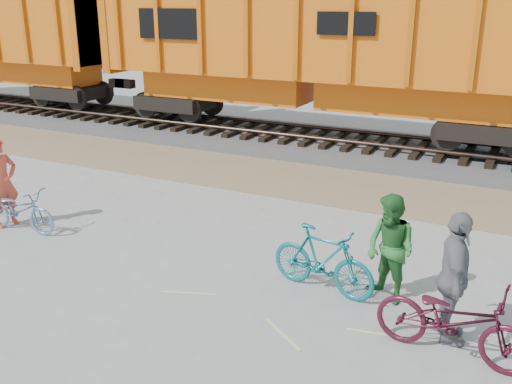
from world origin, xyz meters
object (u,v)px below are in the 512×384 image
bicycle_maroon (454,321)px  person_woman (454,278)px  bicycle_teal (323,260)px  person_man (390,249)px  hopper_car_center (316,50)px  bicycle_blue (19,210)px  person_solo (2,183)px

bicycle_maroon → person_woman: (-0.10, 0.40, 0.40)m
bicycle_teal → person_man: person_man is taller
person_woman → bicycle_teal: bearing=63.3°
hopper_car_center → person_woman: (5.57, -9.30, -2.08)m
person_woman → bicycle_maroon: bearing=-178.1°
bicycle_blue → person_solo: (-0.50, 0.10, 0.47)m
hopper_car_center → bicycle_maroon: bearing=-59.7°
bicycle_teal → person_solo: 6.82m
bicycle_teal → person_man: bearing=-69.1°
hopper_car_center → bicycle_teal: hopper_car_center is taller
person_man → person_solo: bearing=-147.3°
bicycle_teal → person_solo: (-6.80, -0.25, 0.38)m
bicycle_teal → person_woman: 2.12m
bicycle_teal → person_woman: bearing=-95.0°
bicycle_teal → person_man: 1.07m
person_solo → bicycle_blue: bearing=-92.2°
bicycle_blue → person_solo: bearing=73.9°
bicycle_maroon → person_solo: person_solo is taller
bicycle_maroon → person_man: 1.62m
hopper_car_center → person_woman: size_ratio=7.53×
bicycle_blue → hopper_car_center: bearing=-21.6°
bicycle_blue → bicycle_maroon: 8.44m
person_man → bicycle_maroon: bearing=-15.8°
bicycle_teal → bicycle_maroon: bicycle_teal is taller
hopper_car_center → person_woman: hopper_car_center is taller
bicycle_teal → person_man: (1.00, 0.20, 0.31)m
hopper_car_center → person_woman: bearing=-59.1°
hopper_car_center → bicycle_blue: 9.87m
hopper_car_center → bicycle_teal: 9.78m
bicycle_teal → bicycle_maroon: 2.31m
bicycle_blue → bicycle_maroon: (8.42, -0.57, 0.08)m
bicycle_blue → person_woman: (8.32, -0.17, 0.48)m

